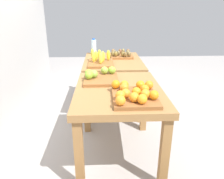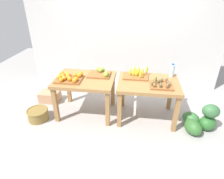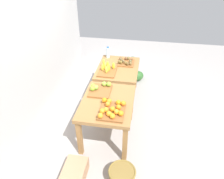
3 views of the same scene
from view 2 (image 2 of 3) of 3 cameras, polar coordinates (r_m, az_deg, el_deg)
ground_plane at (r=3.68m, az=1.11°, el=-7.36°), size 8.00×8.00×0.00m
back_wall at (r=4.39m, az=3.49°, el=19.77°), size 4.40×0.12×3.00m
display_table_left at (r=3.46m, az=-8.05°, el=1.80°), size 1.04×0.80×0.72m
display_table_right at (r=3.35m, az=10.76°, el=0.64°), size 1.04×0.80×0.72m
orange_bin at (r=3.38m, az=-12.74°, el=3.47°), size 0.46×0.40×0.11m
apple_bin at (r=3.50m, az=-3.44°, el=4.90°), size 0.40×0.35×0.11m
banana_crate at (r=3.44m, az=7.29°, el=4.43°), size 0.45×0.32×0.17m
kiwi_bin at (r=3.19m, az=14.42°, el=1.57°), size 0.36×0.32×0.10m
water_bottle at (r=3.56m, az=17.55°, el=5.40°), size 0.08×0.08×0.24m
watermelon_pile at (r=3.56m, az=24.92°, el=-8.43°), size 0.65×0.63×0.48m
wicker_basket at (r=3.74m, az=-21.29°, el=-6.93°), size 0.38×0.38×0.21m
cardboard_produce_box at (r=4.25m, az=-18.08°, el=-1.98°), size 0.40×0.30×0.21m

